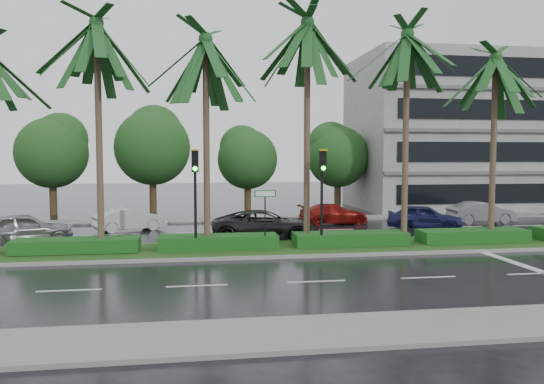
{
  "coord_description": "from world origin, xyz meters",
  "views": [
    {
      "loc": [
        -4.11,
        -22.21,
        4.27
      ],
      "look_at": [
        -0.54,
        1.5,
        2.59
      ],
      "focal_mm": 35.0,
      "sensor_mm": 36.0,
      "label": 1
    }
  ],
  "objects": [
    {
      "name": "car_blue",
      "position": [
        9.0,
        6.29,
        0.71
      ],
      "size": [
        3.07,
        4.52,
        1.43
      ],
      "primitive_type": "imported",
      "rotation": [
        0.0,
        0.0,
        1.21
      ],
      "color": "#181B4A",
      "rests_on": "ground"
    },
    {
      "name": "signal_median_right",
      "position": [
        1.5,
        0.3,
        3.0
      ],
      "size": [
        0.34,
        0.42,
        4.36
      ],
      "color": "black",
      "rests_on": "median"
    },
    {
      "name": "signal_median_left",
      "position": [
        -4.0,
        0.3,
        3.0
      ],
      "size": [
        0.34,
        0.42,
        4.36
      ],
      "color": "black",
      "rests_on": "median"
    },
    {
      "name": "car_red",
      "position": [
        4.5,
        9.44,
        0.62
      ],
      "size": [
        2.01,
        4.4,
        1.25
      ],
      "primitive_type": "imported",
      "rotation": [
        0.0,
        0.0,
        1.63
      ],
      "color": "maroon",
      "rests_on": "ground"
    },
    {
      "name": "hedge",
      "position": [
        0.0,
        1.0,
        0.45
      ],
      "size": [
        35.2,
        1.4,
        0.6
      ],
      "color": "#134316",
      "rests_on": "median"
    },
    {
      "name": "car_darkgrey",
      "position": [
        -0.5,
        4.01,
        0.75
      ],
      "size": [
        3.1,
        5.63,
        1.49
      ],
      "primitive_type": "imported",
      "rotation": [
        0.0,
        0.0,
        1.45
      ],
      "color": "black",
      "rests_on": "ground"
    },
    {
      "name": "bg_trees",
      "position": [
        -0.09,
        17.59,
        4.76
      ],
      "size": [
        33.21,
        5.5,
        7.94
      ],
      "color": "#392E19",
      "rests_on": "ground"
    },
    {
      "name": "near_sidewalk",
      "position": [
        0.0,
        -10.2,
        0.06
      ],
      "size": [
        40.0,
        2.4,
        0.12
      ],
      "primitive_type": "cube",
      "color": "slate",
      "rests_on": "ground"
    },
    {
      "name": "far_sidewalk",
      "position": [
        0.0,
        12.0,
        0.06
      ],
      "size": [
        40.0,
        2.0,
        0.12
      ],
      "primitive_type": "cube",
      "color": "slate",
      "rests_on": "ground"
    },
    {
      "name": "car_grey",
      "position": [
        13.71,
        8.35,
        0.68
      ],
      "size": [
        1.48,
        4.14,
        1.36
      ],
      "primitive_type": "imported",
      "rotation": [
        0.0,
        0.0,
        1.58
      ],
      "color": "slate",
      "rests_on": "ground"
    },
    {
      "name": "palm_row",
      "position": [
        -1.25,
        1.02,
        8.7
      ],
      "size": [
        26.3,
        4.2,
        10.81
      ],
      "color": "#473429",
      "rests_on": "median"
    },
    {
      "name": "street_sign",
      "position": [
        -1.0,
        0.48,
        2.12
      ],
      "size": [
        0.95,
        0.09,
        2.6
      ],
      "color": "black",
      "rests_on": "median"
    },
    {
      "name": "car_silver",
      "position": [
        -12.13,
        4.38,
        0.76
      ],
      "size": [
        3.46,
        4.82,
        1.52
      ],
      "primitive_type": "imported",
      "rotation": [
        0.0,
        0.0,
        1.99
      ],
      "color": "#939599",
      "rests_on": "ground"
    },
    {
      "name": "building",
      "position": [
        17.0,
        18.0,
        6.0
      ],
      "size": [
        16.0,
        10.0,
        12.0
      ],
      "primitive_type": "cube",
      "color": "gray",
      "rests_on": "ground"
    },
    {
      "name": "lane_markings",
      "position": [
        3.04,
        -0.43,
        0.01
      ],
      "size": [
        34.0,
        13.06,
        0.01
      ],
      "color": "silver",
      "rests_on": "ground"
    },
    {
      "name": "median",
      "position": [
        0.0,
        1.0,
        0.08
      ],
      "size": [
        36.0,
        4.0,
        0.15
      ],
      "color": "gray",
      "rests_on": "ground"
    },
    {
      "name": "ground",
      "position": [
        0.0,
        0.0,
        0.0
      ],
      "size": [
        120.0,
        120.0,
        0.0
      ],
      "primitive_type": "plane",
      "color": "black",
      "rests_on": "ground"
    },
    {
      "name": "car_white",
      "position": [
        -7.63,
        8.26,
        0.65
      ],
      "size": [
        2.86,
        4.18,
        1.3
      ],
      "primitive_type": "imported",
      "rotation": [
        0.0,
        0.0,
        1.99
      ],
      "color": "silver",
      "rests_on": "ground"
    }
  ]
}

